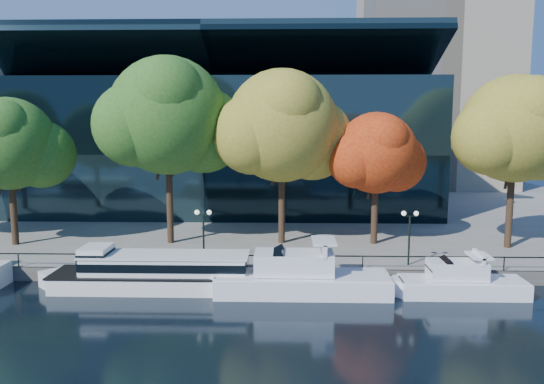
{
  "coord_description": "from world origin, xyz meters",
  "views": [
    {
      "loc": [
        4.57,
        -33.73,
        11.71
      ],
      "look_at": [
        3.37,
        8.0,
        5.9
      ],
      "focal_mm": 35.0,
      "sensor_mm": 36.0,
      "label": 1
    }
  ],
  "objects_px": {
    "tree_5": "(517,131)",
    "lamp_1": "(203,224)",
    "tree_2": "(170,118)",
    "tree_4": "(378,155)",
    "lamp_2": "(410,225)",
    "cruiser_far": "(457,282)",
    "tree_3": "(284,128)",
    "tour_boat": "(153,271)",
    "cruiser_near": "(295,277)",
    "tree_1": "(11,146)"
  },
  "relations": [
    {
      "from": "tree_4",
      "to": "tree_5",
      "type": "relative_size",
      "value": 0.79
    },
    {
      "from": "tree_5",
      "to": "tree_4",
      "type": "bearing_deg",
      "value": 173.97
    },
    {
      "from": "tree_1",
      "to": "tree_2",
      "type": "height_order",
      "value": "tree_2"
    },
    {
      "from": "tour_boat",
      "to": "lamp_2",
      "type": "height_order",
      "value": "lamp_2"
    },
    {
      "from": "cruiser_near",
      "to": "lamp_1",
      "type": "bearing_deg",
      "value": 150.17
    },
    {
      "from": "lamp_2",
      "to": "tree_2",
      "type": "bearing_deg",
      "value": 161.07
    },
    {
      "from": "lamp_2",
      "to": "lamp_1",
      "type": "bearing_deg",
      "value": 180.0
    },
    {
      "from": "tree_3",
      "to": "lamp_2",
      "type": "xyz_separation_m",
      "value": [
        9.22,
        -6.75,
        -6.91
      ]
    },
    {
      "from": "tree_3",
      "to": "lamp_1",
      "type": "height_order",
      "value": "tree_3"
    },
    {
      "from": "tree_1",
      "to": "tree_3",
      "type": "xyz_separation_m",
      "value": [
        22.83,
        1.34,
        1.45
      ]
    },
    {
      "from": "cruiser_near",
      "to": "lamp_1",
      "type": "relative_size",
      "value": 3.21
    },
    {
      "from": "cruiser_near",
      "to": "tree_3",
      "type": "xyz_separation_m",
      "value": [
        -0.8,
        10.61,
        9.73
      ]
    },
    {
      "from": "tour_boat",
      "to": "tree_4",
      "type": "xyz_separation_m",
      "value": [
        16.86,
        9.83,
        7.38
      ]
    },
    {
      "from": "tree_5",
      "to": "lamp_1",
      "type": "bearing_deg",
      "value": -167.4
    },
    {
      "from": "tour_boat",
      "to": "cruiser_near",
      "type": "xyz_separation_m",
      "value": [
        9.74,
        -0.73,
        -0.12
      ]
    },
    {
      "from": "tree_1",
      "to": "tree_5",
      "type": "bearing_deg",
      "value": 0.2
    },
    {
      "from": "tree_3",
      "to": "tree_5",
      "type": "bearing_deg",
      "value": -3.63
    },
    {
      "from": "tree_3",
      "to": "tree_5",
      "type": "relative_size",
      "value": 1.04
    },
    {
      "from": "cruiser_far",
      "to": "tree_5",
      "type": "xyz_separation_m",
      "value": [
        7.37,
        9.44,
        9.73
      ]
    },
    {
      "from": "cruiser_far",
      "to": "tree_3",
      "type": "xyz_separation_m",
      "value": [
        -11.55,
        10.64,
        9.94
      ]
    },
    {
      "from": "cruiser_near",
      "to": "cruiser_far",
      "type": "bearing_deg",
      "value": -0.19
    },
    {
      "from": "tree_3",
      "to": "tree_5",
      "type": "xyz_separation_m",
      "value": [
        18.92,
        -1.2,
        -0.21
      ]
    },
    {
      "from": "cruiser_near",
      "to": "lamp_2",
      "type": "height_order",
      "value": "lamp_2"
    },
    {
      "from": "cruiser_far",
      "to": "lamp_1",
      "type": "distance_m",
      "value": 18.15
    },
    {
      "from": "lamp_1",
      "to": "tree_2",
      "type": "bearing_deg",
      "value": 119.91
    },
    {
      "from": "tour_boat",
      "to": "tree_3",
      "type": "distance_m",
      "value": 16.43
    },
    {
      "from": "tour_boat",
      "to": "lamp_1",
      "type": "relative_size",
      "value": 3.94
    },
    {
      "from": "tree_3",
      "to": "tree_5",
      "type": "distance_m",
      "value": 18.96
    },
    {
      "from": "cruiser_far",
      "to": "lamp_2",
      "type": "relative_size",
      "value": 2.29
    },
    {
      "from": "tree_4",
      "to": "lamp_1",
      "type": "distance_m",
      "value": 16.08
    },
    {
      "from": "cruiser_far",
      "to": "tree_2",
      "type": "height_order",
      "value": "tree_2"
    },
    {
      "from": "tree_2",
      "to": "cruiser_far",
      "type": "bearing_deg",
      "value": -26.05
    },
    {
      "from": "tree_2",
      "to": "lamp_1",
      "type": "xyz_separation_m",
      "value": [
        3.72,
        -6.47,
        -7.74
      ]
    },
    {
      "from": "tree_3",
      "to": "tree_4",
      "type": "height_order",
      "value": "tree_3"
    },
    {
      "from": "cruiser_near",
      "to": "tree_4",
      "type": "relative_size",
      "value": 1.15
    },
    {
      "from": "tree_4",
      "to": "lamp_2",
      "type": "bearing_deg",
      "value": -78.97
    },
    {
      "from": "tree_1",
      "to": "tree_3",
      "type": "relative_size",
      "value": 0.84
    },
    {
      "from": "lamp_2",
      "to": "tour_boat",
      "type": "bearing_deg",
      "value": -170.26
    },
    {
      "from": "tree_5",
      "to": "tree_2",
      "type": "bearing_deg",
      "value": 178.16
    },
    {
      "from": "lamp_2",
      "to": "tree_4",
      "type": "bearing_deg",
      "value": 101.03
    },
    {
      "from": "lamp_1",
      "to": "tree_3",
      "type": "bearing_deg",
      "value": 48.76
    },
    {
      "from": "cruiser_near",
      "to": "tree_4",
      "type": "bearing_deg",
      "value": 56.03
    },
    {
      "from": "lamp_1",
      "to": "tree_5",
      "type": "bearing_deg",
      "value": 12.6
    },
    {
      "from": "tree_2",
      "to": "lamp_1",
      "type": "bearing_deg",
      "value": -60.09
    },
    {
      "from": "tree_1",
      "to": "tour_boat",
      "type": "bearing_deg",
      "value": -31.56
    },
    {
      "from": "lamp_2",
      "to": "tree_3",
      "type": "bearing_deg",
      "value": 143.79
    },
    {
      "from": "tour_boat",
      "to": "tree_1",
      "type": "xyz_separation_m",
      "value": [
        -13.89,
        8.53,
        8.16
      ]
    },
    {
      "from": "cruiser_far",
      "to": "tree_3",
      "type": "distance_m",
      "value": 18.58
    },
    {
      "from": "tree_2",
      "to": "lamp_1",
      "type": "relative_size",
      "value": 3.95
    },
    {
      "from": "cruiser_near",
      "to": "lamp_2",
      "type": "relative_size",
      "value": 3.21
    }
  ]
}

